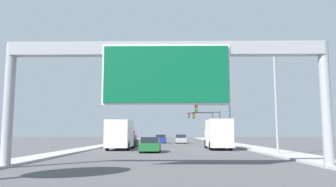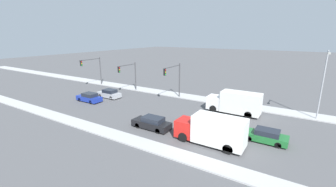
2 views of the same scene
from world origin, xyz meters
TOP-DOWN VIEW (x-y plane):
  - sidewalk_right at (9.50, 60.00)m, footprint 3.00×120.00m
  - median_strip_left at (-9.00, 60.00)m, footprint 2.00×120.00m
  - car_mid_right at (-1.75, 59.50)m, footprint 1.84×4.48m
  - car_far_center at (1.75, 58.49)m, footprint 1.85×4.33m
  - car_far_right at (-1.75, 32.01)m, footprint 1.82×4.52m
  - car_mid_center at (-5.25, 44.07)m, footprint 1.81×4.78m
  - truck_box_primary at (-5.25, 36.51)m, footprint 2.34×7.17m
  - truck_box_secondary at (5.25, 37.14)m, footprint 2.30×7.39m
  - traffic_light_near_intersection at (6.77, 48.00)m, footprint 5.30×0.32m
  - traffic_light_mid_block at (6.82, 58.00)m, footprint 5.00×0.32m
  - traffic_light_far_intersection at (6.77, 68.00)m, footprint 5.33×0.32m
  - street_lamp_right at (8.31, 27.32)m, footprint 2.49×0.28m

SIDE VIEW (x-z plane):
  - sidewalk_right at x=9.50m, z-range 0.00..0.15m
  - median_strip_left at x=-9.00m, z-range 0.00..0.15m
  - car_far_right at x=-1.75m, z-range -0.03..1.36m
  - car_mid_right at x=-1.75m, z-range -0.04..1.44m
  - car_mid_center at x=-5.25m, z-range -0.04..1.44m
  - car_far_center at x=1.75m, z-range -0.04..1.46m
  - truck_box_primary at x=-5.25m, z-range 0.03..3.11m
  - truck_box_secondary at x=5.25m, z-range 0.03..3.21m
  - traffic_light_mid_block at x=6.82m, z-range 1.05..6.70m
  - traffic_light_near_intersection at x=6.77m, z-range 1.14..7.24m
  - traffic_light_far_intersection at x=6.77m, z-range 1.14..7.29m
  - street_lamp_right at x=8.31m, z-range 0.77..9.83m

